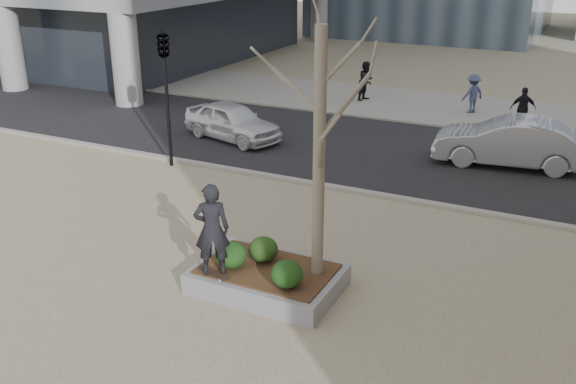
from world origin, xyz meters
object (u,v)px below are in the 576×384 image
at_px(skateboard, 214,274).
at_px(skateboarder, 212,229).
at_px(planter, 268,279).
at_px(police_car, 232,121).

height_order(skateboard, skateboarder, skateboarder).
bearing_deg(skateboard, planter, 55.40).
distance_m(planter, skateboarder, 1.70).
height_order(planter, police_car, police_car).
bearing_deg(skateboarder, police_car, -92.91).
height_order(planter, skateboard, skateboard).
bearing_deg(skateboard, skateboarder, 16.17).
relative_size(skateboarder, police_car, 0.49).
bearing_deg(skateboarder, skateboard, -31.68).
xyz_separation_m(skateboard, skateboarder, (0.00, 0.00, 1.01)).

